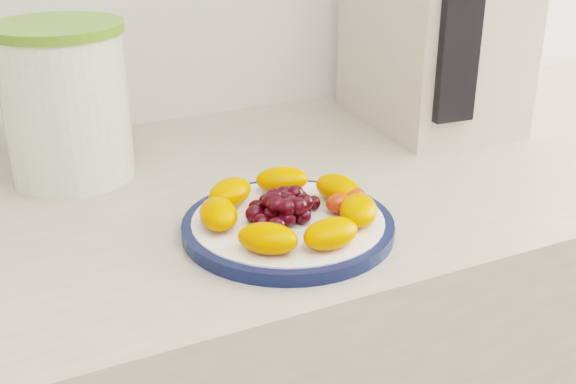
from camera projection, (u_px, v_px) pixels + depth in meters
name	position (u px, v px, depth m)	size (l,w,h in m)	color
plate_rim	(288.00, 227.00, 0.81)	(0.24, 0.24, 0.01)	#0D173E
plate_face	(288.00, 226.00, 0.81)	(0.22, 0.22, 0.02)	white
canister	(67.00, 107.00, 0.92)	(0.16, 0.16, 0.19)	#45640E
canister_lid	(56.00, 28.00, 0.88)	(0.17, 0.17, 0.01)	#567F27
appliance_body	(434.00, 13.00, 1.11)	(0.20, 0.27, 0.34)	beige
appliance_panel	(460.00, 30.00, 0.97)	(0.06, 0.02, 0.26)	black
fruit_plate	(292.00, 206.00, 0.80)	(0.21, 0.20, 0.03)	#FF6200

